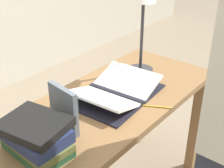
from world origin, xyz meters
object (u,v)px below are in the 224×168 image
(reading_lamp, at_px, (143,8))
(pencil, at_px, (156,107))
(book_standing_upright, at_px, (64,109))
(open_book, at_px, (116,91))
(coffee_mug, at_px, (63,101))
(book_stack_tall, at_px, (36,136))

(reading_lamp, height_order, pencil, reading_lamp)
(book_standing_upright, bearing_deg, open_book, 7.88)
(open_book, bearing_deg, book_standing_upright, 176.72)
(reading_lamp, bearing_deg, pencil, -133.89)
(reading_lamp, bearing_deg, book_standing_upright, -173.88)
(reading_lamp, bearing_deg, open_book, -168.52)
(book_standing_upright, height_order, pencil, book_standing_upright)
(open_book, distance_m, coffee_mug, 0.29)
(book_standing_upright, relative_size, coffee_mug, 1.78)
(open_book, relative_size, pencil, 3.70)
(open_book, relative_size, reading_lamp, 0.97)
(book_standing_upright, bearing_deg, reading_lamp, 12.63)
(coffee_mug, xyz_separation_m, pencil, (0.30, -0.33, -0.05))
(book_stack_tall, bearing_deg, coffee_mug, 28.00)
(coffee_mug, relative_size, pencil, 0.85)
(book_standing_upright, bearing_deg, coffee_mug, 56.79)
(coffee_mug, distance_m, pencil, 0.45)
(coffee_mug, bearing_deg, pencil, -47.53)
(pencil, bearing_deg, book_standing_upright, 151.48)
(pencil, bearing_deg, coffee_mug, 132.47)
(book_stack_tall, height_order, coffee_mug, book_stack_tall)
(book_stack_tall, distance_m, pencil, 0.60)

